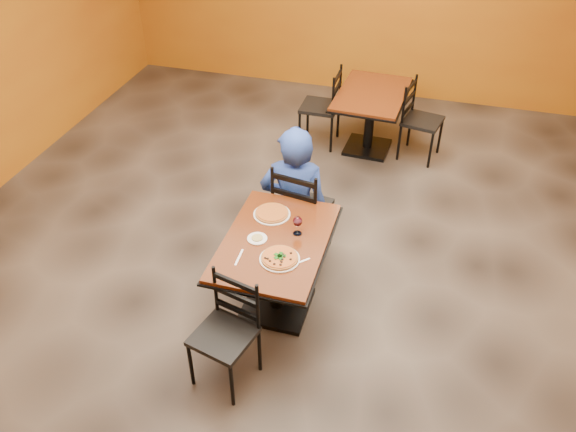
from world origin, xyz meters
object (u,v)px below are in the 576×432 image
(chair_main_far, at_px, (303,208))
(plate_far, at_px, (272,214))
(plate_main, at_px, (280,259))
(chair_second_right, at_px, (422,121))
(diner, at_px, (294,191))
(wine_glass, at_px, (297,225))
(chair_main_near, at_px, (224,337))
(pizza_main, at_px, (280,257))
(table_second, at_px, (371,108))
(chair_second_left, at_px, (320,107))
(pizza_far, at_px, (272,213))
(side_plate, at_px, (257,239))
(table_main, at_px, (276,258))

(chair_main_far, xyz_separation_m, plate_far, (-0.14, -0.49, 0.25))
(plate_main, bearing_deg, chair_second_right, 75.47)
(diner, distance_m, wine_glass, 0.77)
(chair_main_near, xyz_separation_m, pizza_main, (0.25, 0.59, 0.32))
(diner, xyz_separation_m, pizza_main, (0.18, -1.05, 0.12))
(plate_far, bearing_deg, chair_second_right, 68.21)
(diner, bearing_deg, chair_second_right, -124.80)
(table_second, relative_size, diner, 0.92)
(chair_second_right, distance_m, wine_glass, 2.88)
(chair_second_right, distance_m, plate_far, 2.78)
(chair_second_left, xyz_separation_m, pizza_main, (0.42, -3.09, 0.29))
(pizza_main, bearing_deg, wine_glass, 82.41)
(table_second, height_order, pizza_far, pizza_far)
(chair_second_left, relative_size, chair_second_right, 1.04)
(diner, relative_size, pizza_main, 4.58)
(chair_main_far, xyz_separation_m, diner, (-0.09, 0.04, 0.15))
(chair_second_left, bearing_deg, chair_second_right, 90.14)
(diner, distance_m, side_plate, 0.88)
(chair_main_far, relative_size, plate_far, 3.23)
(diner, bearing_deg, chair_second_left, -92.21)
(chair_main_near, distance_m, pizza_far, 1.16)
(pizza_far, bearing_deg, plate_main, -66.73)
(table_main, distance_m, pizza_main, 0.32)
(plate_far, height_order, side_plate, same)
(table_second, height_order, chair_second_left, chair_second_left)
(plate_main, relative_size, wine_glass, 1.72)
(chair_second_right, xyz_separation_m, plate_far, (-1.03, -2.57, 0.29))
(chair_second_right, bearing_deg, diner, 166.19)
(chair_main_far, bearing_deg, chair_second_left, -71.38)
(table_main, height_order, chair_main_far, chair_main_far)
(chair_main_near, distance_m, chair_second_left, 3.68)
(chair_second_right, relative_size, plate_main, 3.00)
(chair_second_right, bearing_deg, side_plate, 172.09)
(diner, relative_size, plate_main, 4.20)
(chair_second_left, height_order, plate_main, chair_second_left)
(plate_main, xyz_separation_m, pizza_far, (-0.22, 0.52, 0.02))
(chair_main_far, height_order, diner, diner)
(chair_second_left, xyz_separation_m, wine_glass, (0.47, -2.75, 0.36))
(table_second, bearing_deg, chair_second_left, 180.00)
(table_second, xyz_separation_m, chair_second_left, (-0.61, 0.00, -0.07))
(table_main, height_order, wine_glass, wine_glass)
(chair_main_near, bearing_deg, table_second, 97.42)
(table_main, bearing_deg, wine_glass, 40.71)
(table_main, distance_m, wine_glass, 0.34)
(table_second, distance_m, chair_main_far, 2.09)
(chair_main_far, height_order, chair_second_right, chair_main_far)
(plate_main, bearing_deg, wine_glass, 82.41)
(pizza_main, xyz_separation_m, plate_far, (-0.22, 0.52, -0.02))
(chair_second_right, relative_size, wine_glass, 5.16)
(table_main, distance_m, plate_far, 0.39)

